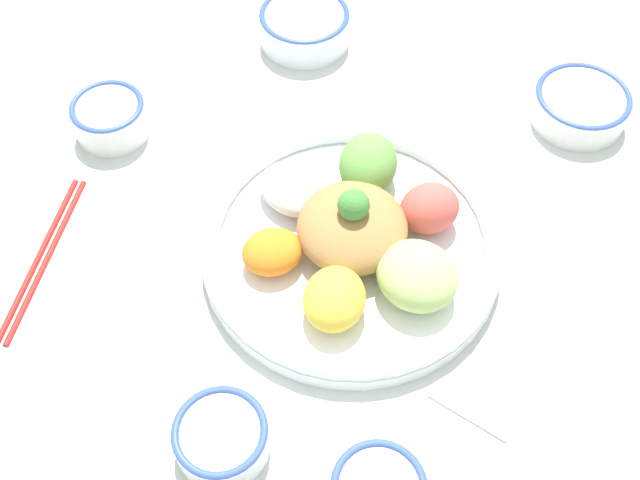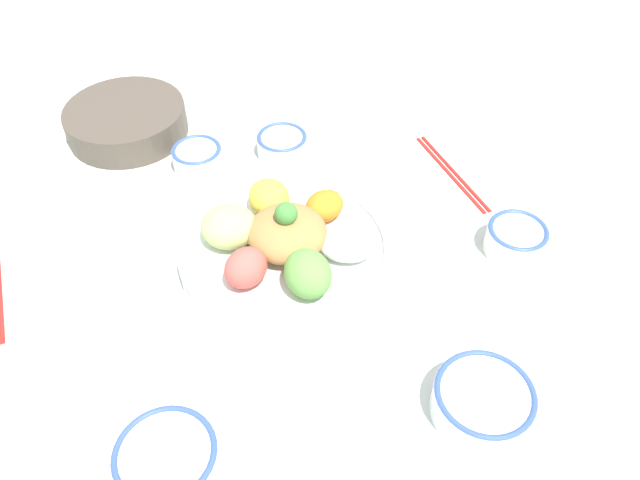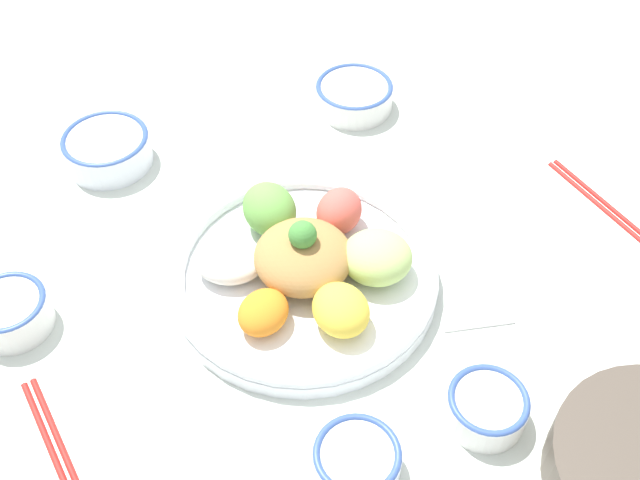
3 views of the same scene
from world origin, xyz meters
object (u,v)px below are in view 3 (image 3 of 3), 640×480
(sauce_bowl_dark, at_px, (357,460))
(chopsticks_pair_near, at_px, (61,460))
(salad_platter, at_px, (305,267))
(serving_spoon_main, at_px, (515,318))
(rice_bowl_plain, at_px, (10,311))
(sauce_bowl_red, at_px, (487,407))
(rice_bowl_blue, at_px, (354,95))
(sauce_bowl_far, at_px, (107,148))
(chopsticks_pair_far, at_px, (617,215))

(sauce_bowl_dark, bearing_deg, chopsticks_pair_near, 154.74)
(salad_platter, distance_m, serving_spoon_main, 0.25)
(rice_bowl_plain, bearing_deg, sauce_bowl_red, -36.36)
(rice_bowl_plain, height_order, chopsticks_pair_near, rice_bowl_plain)
(serving_spoon_main, bearing_deg, rice_bowl_plain, -8.22)
(salad_platter, height_order, rice_bowl_blue, salad_platter)
(rice_bowl_plain, xyz_separation_m, serving_spoon_main, (0.53, -0.22, -0.02))
(rice_bowl_blue, bearing_deg, sauce_bowl_dark, -114.95)
(rice_bowl_blue, distance_m, rice_bowl_plain, 0.57)
(rice_bowl_plain, bearing_deg, serving_spoon_main, -22.75)
(chopsticks_pair_near, bearing_deg, salad_platter, 101.72)
(salad_platter, xyz_separation_m, rice_bowl_blue, (0.20, 0.29, -0.01))
(rice_bowl_blue, xyz_separation_m, sauce_bowl_far, (-0.37, 0.02, 0.00))
(serving_spoon_main, bearing_deg, sauce_bowl_far, -36.54)
(rice_bowl_blue, distance_m, serving_spoon_main, 0.44)
(rice_bowl_blue, distance_m, chopsticks_pair_near, 0.65)
(salad_platter, distance_m, chopsticks_pair_far, 0.42)
(chopsticks_pair_near, bearing_deg, rice_bowl_plain, 176.24)
(chopsticks_pair_near, relative_size, serving_spoon_main, 1.61)
(salad_platter, xyz_separation_m, rice_bowl_plain, (-0.33, 0.07, -0.00))
(salad_platter, relative_size, rice_bowl_plain, 3.64)
(rice_bowl_plain, distance_m, sauce_bowl_far, 0.29)
(sauce_bowl_red, distance_m, chopsticks_pair_near, 0.44)
(rice_bowl_blue, height_order, sauce_bowl_dark, rice_bowl_blue)
(salad_platter, height_order, sauce_bowl_red, salad_platter)
(salad_platter, bearing_deg, sauce_bowl_far, 118.60)
(chopsticks_pair_near, bearing_deg, chopsticks_pair_far, 85.69)
(sauce_bowl_red, distance_m, rice_bowl_plain, 0.54)
(sauce_bowl_red, height_order, rice_bowl_blue, same)
(serving_spoon_main, bearing_deg, salad_platter, -21.96)
(sauce_bowl_red, distance_m, rice_bowl_blue, 0.54)
(chopsticks_pair_far, bearing_deg, salad_platter, -105.68)
(salad_platter, xyz_separation_m, chopsticks_pair_near, (-0.32, -0.12, -0.02))
(sauce_bowl_dark, height_order, rice_bowl_plain, rice_bowl_plain)
(salad_platter, bearing_deg, chopsticks_pair_near, -159.73)
(sauce_bowl_far, bearing_deg, chopsticks_pair_far, -32.36)
(sauce_bowl_dark, bearing_deg, salad_platter, 79.03)
(sauce_bowl_dark, height_order, sauce_bowl_far, sauce_bowl_far)
(salad_platter, distance_m, sauce_bowl_far, 0.35)
(chopsticks_pair_near, bearing_deg, sauce_bowl_dark, 56.19)
(sauce_bowl_far, height_order, chopsticks_pair_near, sauce_bowl_far)
(sauce_bowl_far, bearing_deg, sauce_bowl_red, -64.05)
(rice_bowl_blue, height_order, chopsticks_pair_near, rice_bowl_blue)
(serving_spoon_main, bearing_deg, chopsticks_pair_near, 10.93)
(chopsticks_pair_near, xyz_separation_m, chopsticks_pair_far, (0.73, 0.05, 0.00))
(sauce_bowl_far, distance_m, chopsticks_pair_near, 0.45)
(rice_bowl_plain, xyz_separation_m, chopsticks_pair_far, (0.75, -0.14, -0.02))
(salad_platter, relative_size, chopsticks_pair_near, 1.49)
(sauce_bowl_dark, height_order, serving_spoon_main, sauce_bowl_dark)
(sauce_bowl_red, height_order, serving_spoon_main, sauce_bowl_red)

